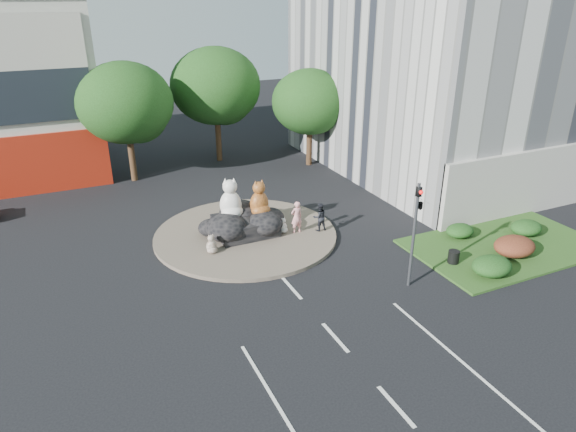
% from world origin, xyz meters
% --- Properties ---
extents(ground, '(120.00, 120.00, 0.00)m').
position_xyz_m(ground, '(0.00, 0.00, 0.00)').
color(ground, black).
rests_on(ground, ground).
extents(roundabout_island, '(10.00, 10.00, 0.20)m').
position_xyz_m(roundabout_island, '(0.00, 10.00, 0.10)').
color(roundabout_island, brown).
rests_on(roundabout_island, ground).
extents(rock_plinth, '(3.20, 2.60, 0.90)m').
position_xyz_m(rock_plinth, '(0.00, 10.00, 0.65)').
color(rock_plinth, black).
rests_on(rock_plinth, roundabout_island).
extents(grass_verge, '(10.00, 6.00, 0.12)m').
position_xyz_m(grass_verge, '(12.00, 3.00, 0.06)').
color(grass_verge, '#2B4D19').
rests_on(grass_verge, ground).
extents(tree_left, '(6.46, 6.46, 8.27)m').
position_xyz_m(tree_left, '(-3.93, 22.06, 5.25)').
color(tree_left, '#382314').
rests_on(tree_left, ground).
extents(tree_mid, '(6.84, 6.84, 8.76)m').
position_xyz_m(tree_mid, '(3.07, 24.06, 5.56)').
color(tree_mid, '#382314').
rests_on(tree_mid, ground).
extents(tree_right, '(5.70, 5.70, 7.30)m').
position_xyz_m(tree_right, '(9.07, 20.06, 4.63)').
color(tree_right, '#382314').
rests_on(tree_right, ground).
extents(hedge_near_green, '(2.00, 1.60, 0.90)m').
position_xyz_m(hedge_near_green, '(9.00, 1.00, 0.57)').
color(hedge_near_green, '#193611').
rests_on(hedge_near_green, grass_verge).
extents(hedge_red, '(2.20, 1.76, 0.99)m').
position_xyz_m(hedge_red, '(11.50, 2.00, 0.61)').
color(hedge_red, '#501D15').
rests_on(hedge_red, grass_verge).
extents(hedge_mid_green, '(1.80, 1.44, 0.81)m').
position_xyz_m(hedge_mid_green, '(14.00, 3.50, 0.53)').
color(hedge_mid_green, '#193611').
rests_on(hedge_mid_green, grass_verge).
extents(hedge_back_green, '(1.60, 1.28, 0.72)m').
position_xyz_m(hedge_back_green, '(10.50, 4.80, 0.48)').
color(hedge_back_green, '#193611').
rests_on(hedge_back_green, grass_verge).
extents(traffic_light, '(0.44, 1.24, 5.00)m').
position_xyz_m(traffic_light, '(5.10, 2.00, 3.62)').
color(traffic_light, '#595B60').
rests_on(traffic_light, ground).
extents(street_lamp, '(2.34, 0.22, 8.06)m').
position_xyz_m(street_lamp, '(12.82, 8.00, 4.55)').
color(street_lamp, '#595B60').
rests_on(street_lamp, ground).
extents(cat_white, '(1.65, 1.54, 2.27)m').
position_xyz_m(cat_white, '(-0.64, 10.42, 2.23)').
color(cat_white, silver).
rests_on(cat_white, rock_plinth).
extents(cat_tabby, '(1.36, 1.22, 2.03)m').
position_xyz_m(cat_tabby, '(0.88, 10.07, 2.12)').
color(cat_tabby, '#A36E22').
rests_on(cat_tabby, rock_plinth).
extents(kitten_calico, '(0.63, 0.55, 1.02)m').
position_xyz_m(kitten_calico, '(-2.37, 8.56, 0.71)').
color(kitten_calico, silver).
rests_on(kitten_calico, roundabout_island).
extents(kitten_white, '(0.61, 0.56, 0.87)m').
position_xyz_m(kitten_white, '(1.94, 9.24, 0.64)').
color(kitten_white, beige).
rests_on(kitten_white, roundabout_island).
extents(pedestrian_pink, '(0.69, 0.48, 1.83)m').
position_xyz_m(pedestrian_pink, '(2.59, 8.90, 1.11)').
color(pedestrian_pink, pink).
rests_on(pedestrian_pink, roundabout_island).
extents(pedestrian_dark, '(0.82, 0.66, 1.61)m').
position_xyz_m(pedestrian_dark, '(3.86, 8.60, 1.00)').
color(pedestrian_dark, black).
rests_on(pedestrian_dark, roundabout_island).
extents(litter_bin, '(0.60, 0.60, 0.64)m').
position_xyz_m(litter_bin, '(8.19, 2.66, 0.44)').
color(litter_bin, black).
rests_on(litter_bin, grass_verge).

